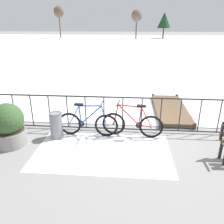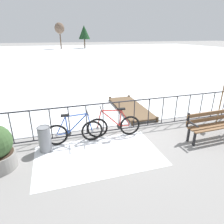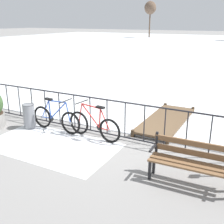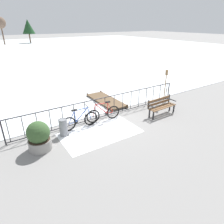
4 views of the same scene
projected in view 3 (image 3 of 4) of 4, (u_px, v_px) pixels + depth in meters
name	position (u px, v px, depth m)	size (l,w,h in m)	color
ground_plane	(107.00, 136.00, 7.76)	(160.00, 160.00, 0.00)	gray
snow_patch	(51.00, 145.00, 7.19)	(3.36, 1.93, 0.01)	white
railing_fence	(107.00, 117.00, 7.58)	(9.06, 0.06, 1.07)	#232328
bicycle_near_railing	(94.00, 125.00, 7.53)	(1.71, 0.52, 0.97)	black
bicycle_second	(56.00, 119.00, 8.04)	(1.71, 0.52, 0.97)	black
park_bench	(192.00, 159.00, 5.39)	(1.61, 0.53, 0.89)	brown
trash_bin	(29.00, 116.00, 8.25)	(0.35, 0.35, 0.73)	gray
wooden_dock	(166.00, 120.00, 8.69)	(1.10, 3.01, 0.20)	brown
tree_centre	(150.00, 8.00, 49.18)	(2.05, 2.05, 6.19)	brown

